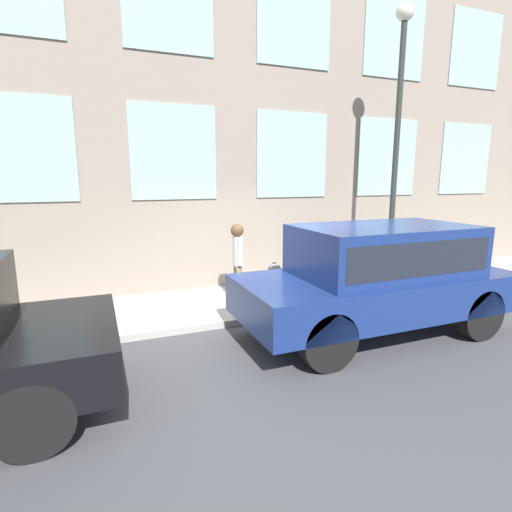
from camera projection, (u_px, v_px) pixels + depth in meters
name	position (u px, v px, depth m)	size (l,w,h in m)	color
ground_plane	(279.00, 320.00, 7.30)	(80.00, 80.00, 0.00)	#47474C
sidewalk	(256.00, 300.00, 8.32)	(2.26, 60.00, 0.12)	#B2ADA3
building_facade	(233.00, 48.00, 8.47)	(0.33, 40.00, 10.52)	gray
fire_hydrant	(274.00, 282.00, 7.91)	(0.35, 0.46, 0.80)	gray
person	(237.00, 256.00, 7.75)	(0.38, 0.25, 1.58)	#998466
parked_truck_navy_near	(379.00, 272.00, 6.52)	(1.90, 4.56, 1.81)	black
street_lamp	(398.00, 121.00, 8.31)	(0.36, 0.36, 5.86)	#2D332D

